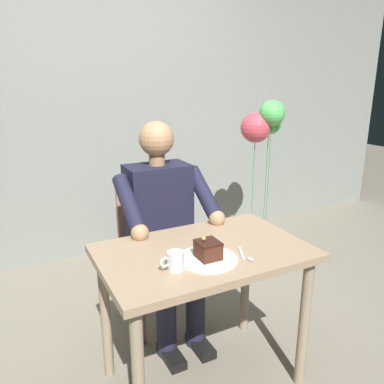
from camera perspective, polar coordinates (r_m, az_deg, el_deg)
ground_plane at (r=2.18m, az=1.62°, el=-25.97°), size 14.00×14.00×0.00m
cafe_rear_panel at (r=3.28m, az=-13.87°, el=16.52°), size 6.40×0.12×3.00m
dining_table at (r=1.82m, az=1.78°, el=-11.55°), size 0.96×0.61×0.72m
chair at (r=2.40m, az=-5.79°, el=-7.18°), size 0.42×0.42×0.92m
seated_person at (r=2.20m, az=-4.23°, el=-5.34°), size 0.53×0.58×1.26m
dessert_plate at (r=1.68m, az=2.40°, el=-9.96°), size 0.26×0.26×0.01m
cake_slice at (r=1.66m, az=2.41°, el=-8.59°), size 0.09×0.10×0.10m
coffee_cup at (r=1.58m, az=-2.55°, el=-10.18°), size 0.11×0.07×0.08m
dessert_spoon at (r=1.72m, az=8.11°, el=-9.48°), size 0.06×0.14×0.01m
balloon_display at (r=3.03m, az=10.59°, el=8.14°), size 0.37×0.31×1.33m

